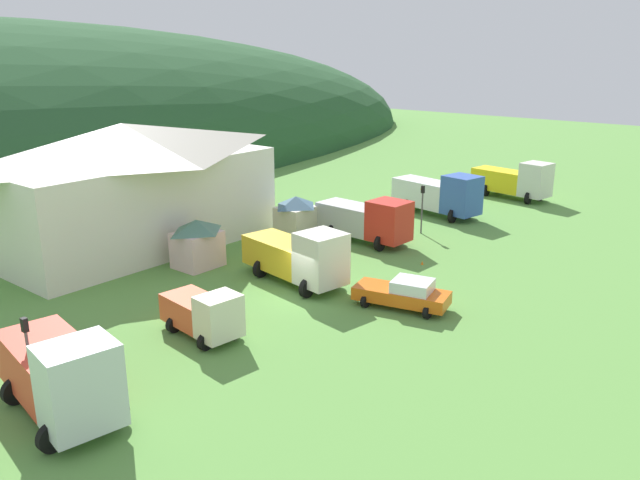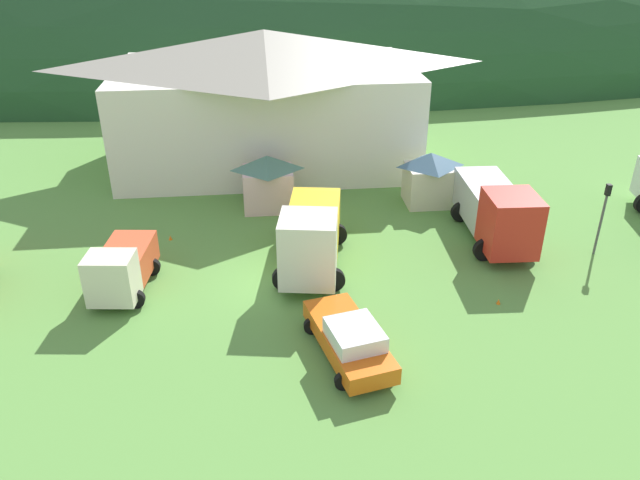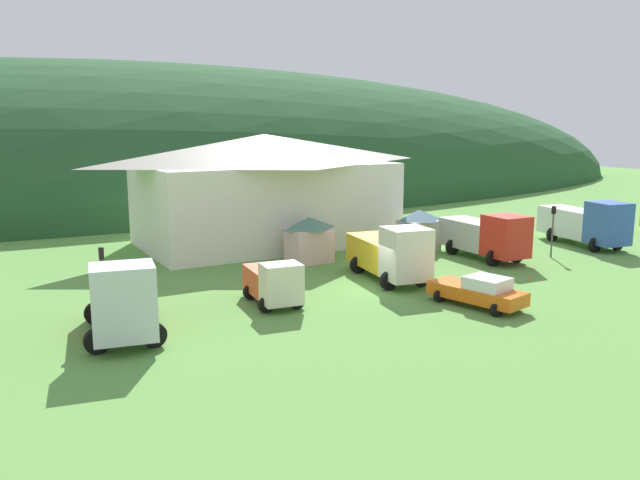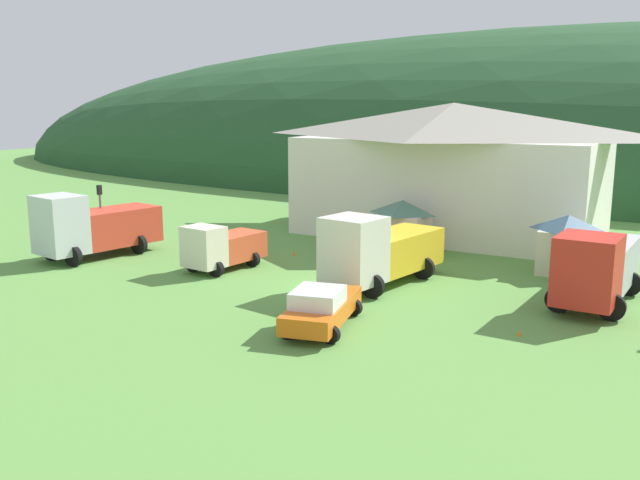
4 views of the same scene
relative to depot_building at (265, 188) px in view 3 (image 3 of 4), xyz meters
name	(u,v)px [view 3 (image 3 of 4)]	position (x,y,z in m)	size (l,w,h in m)	color
ground_plane	(378,289)	(-0.23, -15.93, -4.42)	(200.00, 200.00, 0.00)	#5B9342
forested_hill_backdrop	(137,194)	(-0.23, 40.25, -4.42)	(171.03, 60.00, 34.08)	#234C28
depot_building	(265,188)	(0.00, 0.00, 0.00)	(20.12, 11.77, 8.58)	white
play_shed_cream	(418,229)	(8.90, -7.93, -2.85)	(2.81, 2.49, 3.05)	beige
play_shed_pink	(309,239)	(-0.25, -7.59, -2.81)	(2.97, 2.50, 3.12)	beige
tow_truck_silver	(122,297)	(-14.94, -17.10, -2.61)	(4.07, 7.19, 3.71)	silver
light_truck_cream	(274,282)	(-6.88, -15.86, -3.19)	(2.76, 4.72, 2.46)	beige
heavy_rig_striped	(391,253)	(1.52, -14.67, -2.69)	(3.92, 7.59, 3.55)	silver
crane_truck_red	(487,235)	(10.97, -12.94, -2.69)	(3.36, 7.31, 3.34)	red
box_truck_blue	(587,223)	(21.15, -13.17, -2.58)	(4.02, 8.17, 3.67)	#3356AD
service_pickup_orange	(479,291)	(2.30, -21.44, -3.59)	(3.09, 5.40, 1.66)	orange
traffic_light_west	(103,280)	(-15.50, -15.91, -1.99)	(0.20, 0.32, 3.94)	#4C4C51
traffic_light_east	(553,226)	(15.47, -14.76, -2.14)	(0.20, 0.32, 3.67)	#4C4C51
traffic_cone_near_pickup	(261,282)	(-5.41, -11.04, -4.42)	(0.36, 0.36, 0.48)	orange
traffic_cone_mid_row	(529,279)	(9.18, -18.57, -4.42)	(0.36, 0.36, 0.47)	orange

